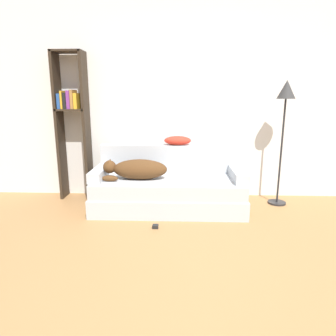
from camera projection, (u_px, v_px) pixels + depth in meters
name	position (u px, v px, depth m)	size (l,w,h in m)	color
ground_plane	(196.00, 320.00, 1.87)	(20.00, 20.00, 0.00)	#9E7042
wall_back	(188.00, 98.00, 4.01)	(7.33, 0.06, 2.70)	silver
couch	(168.00, 194.00, 3.70)	(1.83, 0.81, 0.39)	#B2B7BC
couch_backrest	(169.00, 158.00, 3.94)	(1.79, 0.15, 0.36)	#B2B7BC
couch_arm_left	(100.00, 173.00, 3.67)	(0.15, 0.62, 0.12)	#B2B7BC
couch_arm_right	(238.00, 174.00, 3.61)	(0.15, 0.62, 0.12)	#B2B7BC
dog	(137.00, 169.00, 3.59)	(0.77, 0.29, 0.24)	#513319
laptop	(190.00, 179.00, 3.56)	(0.36, 0.30, 0.02)	silver
throw_pillow	(178.00, 141.00, 3.87)	(0.35, 0.19, 0.12)	red
bookshelf	(72.00, 118.00, 3.95)	(0.40, 0.26, 1.93)	#2D2319
floor_lamp	(285.00, 105.00, 3.64)	(0.23, 0.23, 1.56)	#232326
power_adapter	(155.00, 226.00, 3.18)	(0.06, 0.06, 0.04)	black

